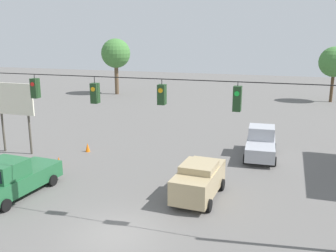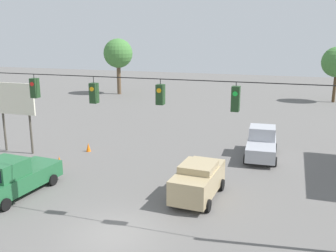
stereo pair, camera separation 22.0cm
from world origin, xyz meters
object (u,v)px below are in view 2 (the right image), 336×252
object	(u,v)px
sedan_tan_crossing_near	(198,180)
traffic_cone_nearest	(33,177)
traffic_cone_second	(59,161)
roadside_billboard	(15,104)
tree_horizon_right	(118,54)
pickup_truck_green_parked_shoulder	(13,178)
overhead_signal_span	(128,121)
pickup_truck_silver_oncoming_far	(262,144)
traffic_cone_third	(88,147)

from	to	relation	value
sedan_tan_crossing_near	traffic_cone_nearest	bearing A→B (deg)	6.06
sedan_tan_crossing_near	traffic_cone_second	xyz separation A→B (m)	(9.96, -1.95, -0.68)
roadside_billboard	tree_horizon_right	bearing A→B (deg)	-79.41
pickup_truck_green_parked_shoulder	traffic_cone_nearest	world-z (taller)	pickup_truck_green_parked_shoulder
roadside_billboard	tree_horizon_right	xyz separation A→B (m)	(5.21, -27.89, 2.18)
traffic_cone_nearest	overhead_signal_span	bearing A→B (deg)	163.13
pickup_truck_silver_oncoming_far	traffic_cone_nearest	size ratio (longest dim) A/B	7.83
traffic_cone_second	tree_horizon_right	distance (m)	31.62
sedan_tan_crossing_near	pickup_truck_green_parked_shoulder	distance (m)	10.00
overhead_signal_span	pickup_truck_silver_oncoming_far	size ratio (longest dim) A/B	3.96
pickup_truck_green_parked_shoulder	tree_horizon_right	bearing A→B (deg)	-73.50
pickup_truck_silver_oncoming_far	traffic_cone_second	bearing A→B (deg)	26.24
traffic_cone_nearest	sedan_tan_crossing_near	bearing A→B (deg)	-173.94
overhead_signal_span	roadside_billboard	world-z (taller)	overhead_signal_span
traffic_cone_third	sedan_tan_crossing_near	bearing A→B (deg)	151.23
pickup_truck_silver_oncoming_far	traffic_cone_third	distance (m)	12.68
traffic_cone_third	roadside_billboard	bearing A→B (deg)	20.00
traffic_cone_nearest	traffic_cone_second	world-z (taller)	same
sedan_tan_crossing_near	pickup_truck_silver_oncoming_far	bearing A→B (deg)	-107.73
traffic_cone_third	pickup_truck_green_parked_shoulder	bearing A→B (deg)	91.08
traffic_cone_second	tree_horizon_right	xyz separation A→B (m)	(9.81, -29.55, 5.51)
overhead_signal_span	sedan_tan_crossing_near	xyz separation A→B (m)	(-2.53, -3.21, -3.74)
traffic_cone_nearest	traffic_cone_third	world-z (taller)	same
pickup_truck_silver_oncoming_far	traffic_cone_third	bearing A→B (deg)	12.71
overhead_signal_span	traffic_cone_nearest	xyz separation A→B (m)	(7.20, -2.18, -4.42)
pickup_truck_green_parked_shoulder	traffic_cone_second	xyz separation A→B (m)	(0.36, -4.78, -0.65)
pickup_truck_silver_oncoming_far	traffic_cone_third	xyz separation A→B (m)	(12.35, 2.79, -0.65)
traffic_cone_second	tree_horizon_right	bearing A→B (deg)	-71.64
overhead_signal_span	pickup_truck_green_parked_shoulder	distance (m)	8.02
sedan_tan_crossing_near	traffic_cone_second	distance (m)	10.17
traffic_cone_nearest	roadside_billboard	distance (m)	7.48
sedan_tan_crossing_near	roadside_billboard	distance (m)	15.22
roadside_billboard	traffic_cone_second	bearing A→B (deg)	160.15
traffic_cone_second	traffic_cone_third	world-z (taller)	same
traffic_cone_third	tree_horizon_right	bearing A→B (deg)	-69.04
overhead_signal_span	tree_horizon_right	size ratio (longest dim) A/B	2.54
roadside_billboard	sedan_tan_crossing_near	bearing A→B (deg)	166.09
roadside_billboard	tree_horizon_right	world-z (taller)	tree_horizon_right
pickup_truck_green_parked_shoulder	roadside_billboard	distance (m)	8.55
traffic_cone_second	tree_horizon_right	size ratio (longest dim) A/B	0.08
pickup_truck_green_parked_shoulder	traffic_cone_nearest	distance (m)	1.92
pickup_truck_silver_oncoming_far	tree_horizon_right	world-z (taller)	tree_horizon_right
traffic_cone_third	pickup_truck_silver_oncoming_far	bearing A→B (deg)	-167.29
pickup_truck_green_parked_shoulder	traffic_cone_third	size ratio (longest dim) A/B	8.48
pickup_truck_green_parked_shoulder	roadside_billboard	size ratio (longest dim) A/B	1.08
pickup_truck_green_parked_shoulder	traffic_cone_second	distance (m)	4.83
sedan_tan_crossing_near	traffic_cone_third	size ratio (longest dim) A/B	6.79
overhead_signal_span	sedan_tan_crossing_near	distance (m)	5.54
pickup_truck_silver_oncoming_far	traffic_cone_nearest	distance (m)	15.38
overhead_signal_span	traffic_cone_nearest	bearing A→B (deg)	-16.87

